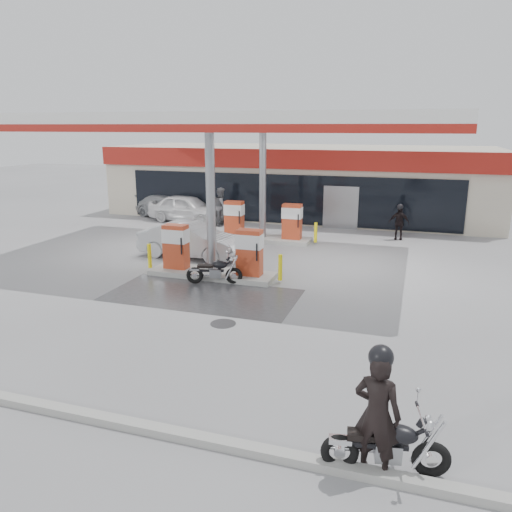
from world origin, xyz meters
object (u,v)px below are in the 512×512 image
at_px(biker_main, 377,415).
at_px(hatchback_silver, 191,240).
at_px(main_motorcycle, 388,447).
at_px(attendant, 221,207).
at_px(parked_motorcycle, 215,271).
at_px(biker_walking, 399,223).
at_px(parked_car_left, 168,206).
at_px(pump_island_near, 212,257).
at_px(sedan_white, 187,208).
at_px(pump_island_far, 263,225).
at_px(parked_car_right, 374,211).

distance_m(biker_main, hatchback_silver, 13.78).
bearing_deg(main_motorcycle, attendant, 108.48).
relative_size(parked_motorcycle, biker_walking, 1.18).
bearing_deg(parked_car_left, biker_walking, -77.48).
bearing_deg(biker_walking, main_motorcycle, -90.41).
relative_size(main_motorcycle, parked_motorcycle, 1.05).
bearing_deg(pump_island_near, sedan_white, 120.39).
height_order(biker_main, sedan_white, biker_main).
distance_m(pump_island_far, hatchback_silver, 4.22).
height_order(sedan_white, parked_car_left, sedan_white).
distance_m(pump_island_near, biker_walking, 10.16).
xyz_separation_m(pump_island_near, parked_car_right, (4.50, 12.00, -0.06)).
bearing_deg(attendant, main_motorcycle, -169.65).
bearing_deg(sedan_white, pump_island_far, -114.00).
bearing_deg(pump_island_near, biker_main, -53.95).
bearing_deg(main_motorcycle, sedan_white, 113.10).
bearing_deg(hatchback_silver, attendant, 15.48).
height_order(main_motorcycle, parked_car_left, parked_car_left).
distance_m(hatchback_silver, parked_car_left, 9.34).
xyz_separation_m(biker_main, parked_car_left, (-13.40, 18.83, -0.34)).
xyz_separation_m(parked_motorcycle, parked_car_right, (4.06, 12.78, 0.22)).
distance_m(main_motorcycle, biker_main, 0.58).
xyz_separation_m(main_motorcycle, attendant, (-9.79, 17.59, 0.57)).
relative_size(pump_island_near, parked_motorcycle, 2.75).
relative_size(pump_island_near, sedan_white, 1.16).
relative_size(pump_island_far, parked_motorcycle, 2.75).
distance_m(hatchback_silver, parked_car_right, 11.67).
bearing_deg(parked_car_right, sedan_white, 129.15).
height_order(pump_island_far, biker_main, biker_main).
distance_m(attendant, hatchback_silver, 6.74).
height_order(pump_island_near, parked_motorcycle, pump_island_near).
bearing_deg(sedan_white, main_motorcycle, -139.59).
relative_size(pump_island_near, parked_car_right, 1.09).
bearing_deg(pump_island_far, sedan_white, 149.32).
relative_size(parked_motorcycle, parked_car_left, 0.41).
bearing_deg(parked_car_right, biker_main, -151.37).
bearing_deg(pump_island_far, parked_motorcycle, -86.27).
distance_m(main_motorcycle, parked_car_right, 20.90).
height_order(parked_motorcycle, sedan_white, sedan_white).
bearing_deg(biker_walking, parked_car_left, 169.62).
distance_m(pump_island_far, sedan_white, 6.27).
relative_size(sedan_white, parked_car_right, 0.94).
distance_m(main_motorcycle, biker_walking, 17.00).
bearing_deg(parked_car_right, pump_island_far, 166.48).
xyz_separation_m(main_motorcycle, parked_car_left, (-13.59, 18.79, 0.21)).
xyz_separation_m(pump_island_near, main_motorcycle, (6.61, -8.79, -0.26)).
relative_size(sedan_white, parked_car_left, 0.98).
xyz_separation_m(parked_motorcycle, hatchback_silver, (-2.28, 2.98, 0.28)).
distance_m(pump_island_near, main_motorcycle, 11.00).
relative_size(main_motorcycle, biker_main, 0.99).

